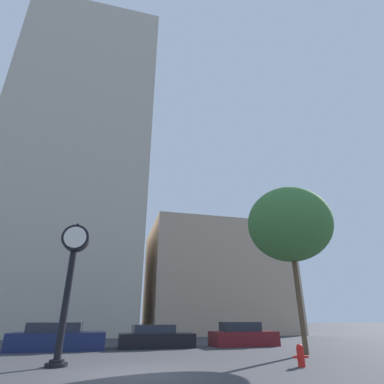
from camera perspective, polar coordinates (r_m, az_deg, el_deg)
ground_plane at (r=10.60m, az=-11.53°, el=-30.78°), size 200.00×200.00×0.00m
building_tall_tower at (r=39.37m, az=-20.31°, el=6.27°), size 15.64×12.00×39.59m
building_storefront_row at (r=36.57m, az=4.22°, el=-16.24°), size 15.11×12.00×11.52m
street_clock at (r=12.66m, az=-22.03°, el=-13.27°), size 1.02×0.75×5.07m
car_navy at (r=18.65m, az=-24.19°, el=-24.08°), size 4.70×1.92×1.33m
car_black at (r=18.94m, az=-6.92°, el=-25.86°), size 4.20×1.95×1.20m
car_maroon at (r=20.31m, az=9.62°, el=-25.38°), size 3.97×1.89×1.32m
fire_hydrant_near at (r=12.31m, az=19.97°, el=-27.16°), size 0.56×0.24×0.70m
bare_tree at (r=16.92m, az=18.04°, el=-5.87°), size 4.38×4.38×8.15m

